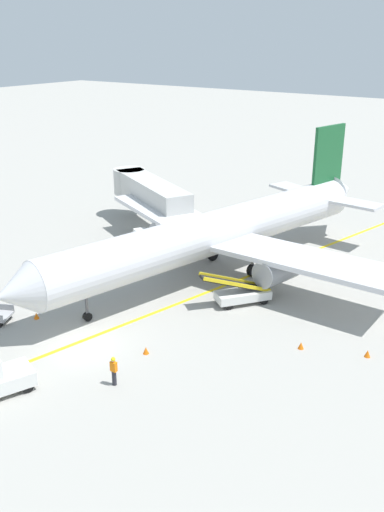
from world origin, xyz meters
The scene contains 11 objects.
ground_plane centered at (0.00, 0.00, 0.00)m, with size 300.00×300.00×0.00m, color #9E9B93.
taxi_line_yellow centered at (0.38, 5.00, 0.00)m, with size 0.30×80.00×0.01m, color yellow.
airliner centered at (0.50, 14.47, 3.42)m, with size 27.94×34.98×10.10m.
jet_bridge centered at (-11.26, 20.14, 3.54)m, with size 12.54×8.25×4.85m.
baggage_tug_near_wing centered at (-7.50, 14.54, 0.93)m, with size 2.73×2.36×2.10m.
belt_loader_forward_hold centered at (4.70, 10.69, 0.78)m, with size 3.98×4.76×2.59m.
ground_crew_marshaller centered at (4.11, -1.76, 0.91)m, with size 0.36×0.24×1.70m.
safety_cone_nose_right centered at (10.74, 7.39, 0.22)m, with size 0.36×0.36×0.44m, color orange.
safety_cone_wingtip_left centered at (3.49, 1.68, 0.22)m, with size 0.36×0.36×0.44m, color orange.
safety_cone_wingtip_right centered at (-5.25, 1.02, 0.22)m, with size 0.36×0.36×0.44m, color orange.
safety_cone_tail_area centered at (14.31, 8.74, 0.22)m, with size 0.36×0.36×0.44m, color orange.
Camera 1 is at (22.27, -20.72, 17.57)m, focal length 40.01 mm.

